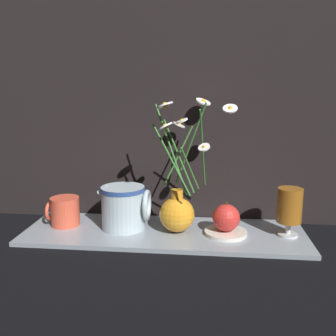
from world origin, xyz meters
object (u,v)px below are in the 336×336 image
Objects in this scene: yellow_mug at (64,211)px; tea_glass at (289,206)px; ceramic_pitcher at (124,206)px; vase_with_flowers at (178,207)px; orange_fruit at (226,218)px.

tea_glass is at bearing -1.12° from yellow_mug.
vase_with_flowers is at bearing -2.78° from ceramic_pitcher.
vase_with_flowers is 0.15m from ceramic_pitcher.
orange_fruit is at bearing -176.01° from tea_glass.
vase_with_flowers is at bearing -179.91° from tea_glass.
tea_glass is 0.17m from orange_fruit.
tea_glass is (0.45, -0.01, 0.01)m from ceramic_pitcher.
ceramic_pitcher and tea_glass have the same top height.
vase_with_flowers is 0.30m from tea_glass.
ceramic_pitcher is (0.18, -0.01, 0.03)m from yellow_mug.
ceramic_pitcher is 1.80× the size of orange_fruit.
orange_fruit is at bearing -3.72° from ceramic_pitcher.
orange_fruit reaches higher than yellow_mug.
ceramic_pitcher is at bearing -1.74° from yellow_mug.
ceramic_pitcher is at bearing 179.12° from tea_glass.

